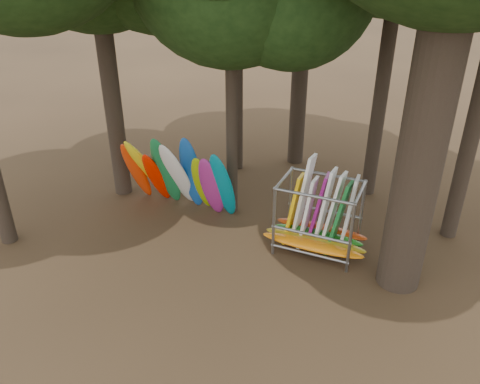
% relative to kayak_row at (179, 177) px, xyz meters
% --- Properties ---
extents(ground, '(120.00, 120.00, 0.00)m').
position_rel_kayak_row_xyz_m(ground, '(2.85, -1.86, -1.29)').
color(ground, '#47331E').
rests_on(ground, ground).
extents(lake, '(160.00, 160.00, 0.00)m').
position_rel_kayak_row_xyz_m(lake, '(2.85, 58.14, -1.29)').
color(lake, gray).
rests_on(lake, ground).
extents(kayak_row, '(4.16, 2.17, 3.04)m').
position_rel_kayak_row_xyz_m(kayak_row, '(0.00, 0.00, 0.00)').
color(kayak_row, red).
rests_on(kayak_row, ground).
extents(storage_rack, '(3.08, 1.54, 2.88)m').
position_rel_kayak_row_xyz_m(storage_rack, '(4.94, -0.38, -0.27)').
color(storage_rack, gray).
rests_on(storage_rack, ground).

